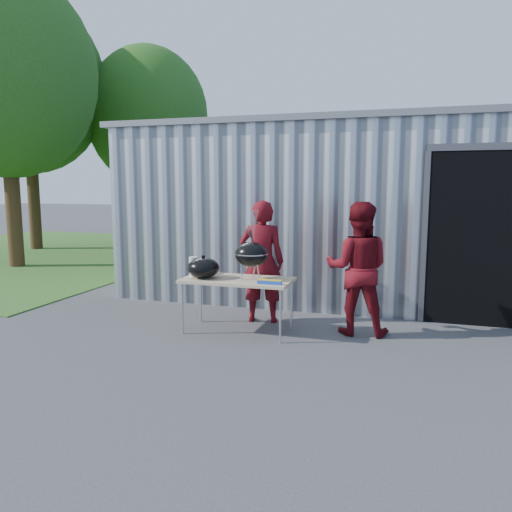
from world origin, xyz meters
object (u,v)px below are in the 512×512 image
(person_bystander, at_px, (358,268))
(kettle_grill, at_px, (251,249))
(folding_table, at_px, (238,282))
(person_cook, at_px, (262,262))

(person_bystander, bearing_deg, kettle_grill, 13.32)
(folding_table, bearing_deg, person_bystander, 15.09)
(folding_table, height_order, person_bystander, person_bystander)
(folding_table, xyz_separation_m, person_bystander, (1.58, 0.43, 0.19))
(folding_table, distance_m, kettle_grill, 0.50)
(person_cook, distance_m, person_bystander, 1.43)
(folding_table, relative_size, person_cook, 0.83)
(kettle_grill, relative_size, person_cook, 0.52)
(folding_table, bearing_deg, person_cook, 75.21)
(kettle_grill, bearing_deg, folding_table, -175.92)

